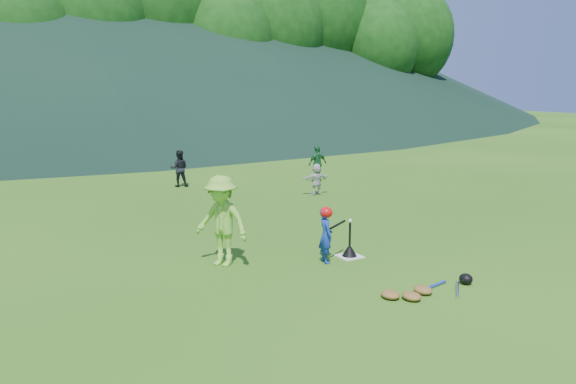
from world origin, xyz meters
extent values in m
plane|color=#2B5513|center=(0.00, 0.00, 0.00)|extent=(120.00, 120.00, 0.00)
cube|color=silver|center=(0.00, 0.00, 0.01)|extent=(0.45, 0.45, 0.02)
sphere|color=white|center=(0.00, 0.00, 0.74)|extent=(0.08, 0.08, 0.08)
imported|color=#16339A|center=(-0.61, -0.06, 0.53)|extent=(0.34, 0.44, 1.06)
imported|color=#7CC138|center=(-2.40, 0.75, 0.86)|extent=(1.13, 1.28, 1.72)
imported|color=black|center=(-0.37, 9.31, 0.62)|extent=(0.73, 0.66, 1.23)
imported|color=#1B5A2B|center=(4.20, 7.86, 0.64)|extent=(0.78, 0.39, 1.29)
imported|color=silver|center=(2.86, 5.80, 0.49)|extent=(0.93, 0.36, 0.98)
cone|color=black|center=(0.00, 0.00, 0.11)|extent=(0.30, 0.30, 0.18)
cylinder|color=black|center=(0.00, 0.00, 0.45)|extent=(0.04, 0.04, 0.50)
ellipsoid|color=red|center=(-0.61, -0.06, 0.98)|extent=(0.24, 0.26, 0.22)
cylinder|color=black|center=(-0.31, -0.02, 0.70)|extent=(0.56, 0.35, 0.07)
ellipsoid|color=olive|center=(-0.47, -2.36, 0.06)|extent=(0.28, 0.34, 0.13)
ellipsoid|color=olive|center=(-0.12, -2.24, 0.06)|extent=(0.28, 0.34, 0.13)
ellipsoid|color=olive|center=(-0.72, -2.14, 0.06)|extent=(0.28, 0.34, 0.13)
cylinder|color=silver|center=(0.43, -2.46, 0.03)|extent=(0.55, 0.55, 0.06)
cylinder|color=#263FA5|center=(0.23, -2.11, 0.03)|extent=(0.68, 0.18, 0.05)
ellipsoid|color=black|center=(0.83, -2.26, 0.09)|extent=(0.22, 0.24, 0.19)
cube|color=gray|center=(0.00, 28.00, 0.60)|extent=(70.00, 0.03, 1.20)
cube|color=yellow|center=(0.00, 28.00, 1.24)|extent=(70.00, 0.08, 0.08)
cylinder|color=gray|center=(0.00, 28.00, 0.60)|extent=(0.07, 0.07, 1.30)
cylinder|color=gray|center=(35.00, 28.00, 0.60)|extent=(0.07, 0.07, 1.30)
cylinder|color=#382314|center=(-3.20, 32.00, 1.61)|extent=(0.56, 0.56, 3.22)
ellipsoid|color=#164711|center=(-3.20, 32.00, 6.72)|extent=(6.99, 6.99, 8.04)
cylinder|color=#382314|center=(1.60, 33.50, 1.91)|extent=(0.56, 0.56, 3.81)
ellipsoid|color=#164711|center=(1.60, 33.50, 7.96)|extent=(8.28, 8.28, 9.53)
cylinder|color=#382314|center=(6.40, 35.00, 2.20)|extent=(0.56, 0.56, 4.41)
ellipsoid|color=#164711|center=(6.40, 35.00, 9.20)|extent=(9.58, 9.58, 11.01)
cylinder|color=#382314|center=(11.20, 32.00, 1.63)|extent=(0.56, 0.56, 3.25)
ellipsoid|color=#164711|center=(11.20, 32.00, 6.79)|extent=(7.07, 7.07, 8.13)
cylinder|color=#382314|center=(16.00, 33.50, 1.92)|extent=(0.56, 0.56, 3.85)
ellipsoid|color=#164711|center=(16.00, 33.50, 8.03)|extent=(8.36, 8.36, 9.61)
cylinder|color=#382314|center=(20.80, 35.00, 2.22)|extent=(0.56, 0.56, 4.44)
ellipsoid|color=#164711|center=(20.80, 35.00, 9.27)|extent=(9.65, 9.65, 11.10)
cylinder|color=#382314|center=(25.60, 32.00, 1.64)|extent=(0.56, 0.56, 3.29)
ellipsoid|color=#164711|center=(25.60, 32.00, 6.86)|extent=(7.14, 7.14, 8.22)
cylinder|color=#382314|center=(30.40, 33.50, 1.94)|extent=(0.56, 0.56, 3.88)
ellipsoid|color=#164711|center=(30.40, 33.50, 8.10)|extent=(8.44, 8.44, 9.70)
camera|label=1|loc=(-6.31, -8.75, 3.34)|focal=35.00mm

